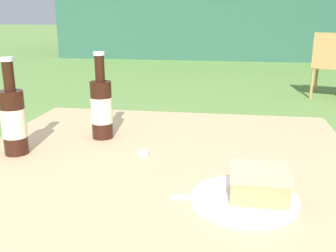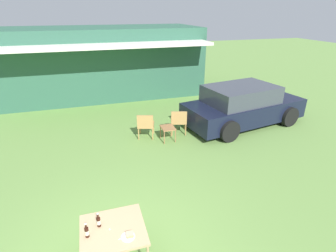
{
  "view_description": "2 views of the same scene",
  "coord_description": "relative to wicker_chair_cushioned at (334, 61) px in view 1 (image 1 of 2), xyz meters",
  "views": [
    {
      "loc": [
        0.16,
        -0.93,
        1.1
      ],
      "look_at": [
        0.0,
        0.1,
        0.79
      ],
      "focal_mm": 42.0,
      "sensor_mm": 36.0,
      "label": 1
    },
    {
      "loc": [
        -0.08,
        -3.14,
        3.82
      ],
      "look_at": [
        1.85,
        3.13,
        0.9
      ],
      "focal_mm": 28.0,
      "sensor_mm": 36.0,
      "label": 2
    }
  ],
  "objects": [
    {
      "name": "cake_on_plate",
      "position": [
        -1.28,
        -4.62,
        0.28
      ],
      "size": [
        0.21,
        0.21,
        0.07
      ],
      "color": "white",
      "rests_on": "patio_table"
    },
    {
      "name": "wicker_chair_cushioned",
      "position": [
        0.0,
        0.0,
        0.0
      ],
      "size": [
        0.64,
        0.66,
        0.84
      ],
      "rotation": [
        0.0,
        0.0,
        2.83
      ],
      "color": "#B2844C",
      "rests_on": "ground_plane"
    },
    {
      "name": "patio_table",
      "position": [
        -1.49,
        -4.4,
        0.2
      ],
      "size": [
        0.98,
        0.9,
        0.74
      ],
      "color": "tan",
      "rests_on": "ground_plane"
    },
    {
      "name": "loose_bottle_cap",
      "position": [
        -1.54,
        -4.4,
        0.26
      ],
      "size": [
        0.03,
        0.03,
        0.01
      ],
      "color": "silver",
      "rests_on": "patio_table"
    },
    {
      "name": "cola_bottle_near",
      "position": [
        -1.69,
        -4.28,
        0.35
      ],
      "size": [
        0.06,
        0.06,
        0.25
      ],
      "color": "black",
      "rests_on": "patio_table"
    },
    {
      "name": "cola_bottle_far",
      "position": [
        -1.87,
        -4.44,
        0.35
      ],
      "size": [
        0.06,
        0.06,
        0.25
      ],
      "color": "black",
      "rests_on": "patio_table"
    },
    {
      "name": "fork",
      "position": [
        -1.34,
        -4.61,
        0.26
      ],
      "size": [
        0.19,
        0.04,
        0.01
      ],
      "color": "silver",
      "rests_on": "patio_table"
    }
  ]
}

